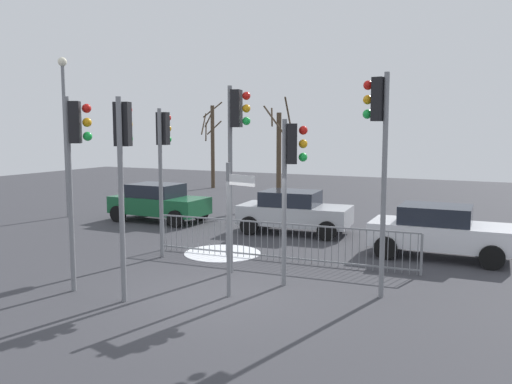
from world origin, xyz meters
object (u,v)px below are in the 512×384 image
(traffic_light_mid_right, at_px, (379,134))
(car_green_far, at_px, (158,202))
(car_silver_trailing, at_px, (294,211))
(bare_tree_right, at_px, (279,155))
(traffic_light_rear_right, at_px, (291,165))
(traffic_light_mid_left, at_px, (163,149))
(street_lamp, at_px, (65,120))
(direction_sign_post, at_px, (231,222))
(car_white_near, at_px, (439,230))
(bare_tree_left, at_px, (212,143))
(traffic_light_foreground_right, at_px, (123,153))
(traffic_light_rear_left, at_px, (236,137))
(traffic_light_foreground_left, at_px, (75,150))

(traffic_light_mid_right, distance_m, car_green_far, 11.72)
(car_silver_trailing, bearing_deg, bare_tree_right, 113.28)
(traffic_light_rear_right, distance_m, car_green_far, 10.01)
(traffic_light_mid_right, distance_m, traffic_light_mid_left, 6.34)
(bare_tree_right, bearing_deg, traffic_light_rear_right, -65.01)
(street_lamp, distance_m, bare_tree_right, 9.41)
(traffic_light_mid_right, bearing_deg, street_lamp, 80.92)
(direction_sign_post, bearing_deg, car_green_far, 150.63)
(car_white_near, bearing_deg, bare_tree_left, 137.97)
(traffic_light_mid_left, bearing_deg, traffic_light_rear_right, -16.85)
(traffic_light_foreground_right, bearing_deg, direction_sign_post, 15.14)
(car_silver_trailing, bearing_deg, direction_sign_post, -83.47)
(car_green_far, distance_m, street_lamp, 5.16)
(traffic_light_mid_right, xyz_separation_m, traffic_light_mid_left, (-6.25, 1.00, -0.43))
(traffic_light_mid_right, height_order, car_silver_trailing, traffic_light_mid_right)
(direction_sign_post, bearing_deg, bare_tree_left, 137.27)
(car_silver_trailing, distance_m, street_lamp, 10.19)
(traffic_light_mid_left, bearing_deg, traffic_light_mid_right, -11.90)
(traffic_light_rear_right, distance_m, traffic_light_rear_left, 1.78)
(traffic_light_mid_left, bearing_deg, car_white_near, 22.31)
(traffic_light_mid_right, xyz_separation_m, traffic_light_rear_right, (-1.94, -0.08, -0.68))
(traffic_light_mid_left, height_order, car_white_near, traffic_light_mid_left)
(car_green_far, distance_m, bare_tree_left, 12.21)
(traffic_light_foreground_left, bearing_deg, street_lamp, -167.85)
(traffic_light_mid_right, xyz_separation_m, direction_sign_post, (-2.76, -1.43, -1.85))
(car_silver_trailing, xyz_separation_m, bare_tree_right, (-3.06, 5.66, 1.63))
(traffic_light_foreground_right, distance_m, direction_sign_post, 2.66)
(traffic_light_foreground_left, height_order, car_white_near, traffic_light_foreground_left)
(direction_sign_post, xyz_separation_m, bare_tree_left, (-11.41, 18.35, 1.11))
(car_green_far, bearing_deg, bare_tree_left, 110.81)
(traffic_light_rear_left, xyz_separation_m, car_white_near, (4.33, 3.97, -2.63))
(traffic_light_foreground_right, distance_m, car_white_near, 9.03)
(street_lamp, height_order, bare_tree_left, street_lamp)
(traffic_light_foreground_right, height_order, car_green_far, traffic_light_foreground_right)
(direction_sign_post, height_order, bare_tree_right, bare_tree_right)
(traffic_light_mid_left, height_order, bare_tree_left, bare_tree_left)
(traffic_light_rear_right, bearing_deg, traffic_light_foreground_right, -71.79)
(car_silver_trailing, bearing_deg, traffic_light_rear_left, -88.11)
(traffic_light_foreground_left, distance_m, bare_tree_right, 14.01)
(traffic_light_foreground_left, height_order, traffic_light_mid_right, traffic_light_mid_right)
(traffic_light_foreground_right, bearing_deg, traffic_light_mid_right, 13.47)
(traffic_light_foreground_left, height_order, traffic_light_rear_left, traffic_light_rear_left)
(traffic_light_foreground_left, xyz_separation_m, street_lamp, (-7.87, 7.38, 0.83))
(car_green_far, relative_size, car_white_near, 0.99)
(traffic_light_mid_left, distance_m, street_lamp, 8.60)
(car_green_far, bearing_deg, traffic_light_rear_right, -35.68)
(bare_tree_right, bearing_deg, traffic_light_mid_left, -84.23)
(car_green_far, xyz_separation_m, car_white_near, (10.66, -1.37, 0.00))
(traffic_light_rear_left, relative_size, car_green_far, 1.22)
(traffic_light_foreground_left, relative_size, traffic_light_foreground_right, 1.01)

